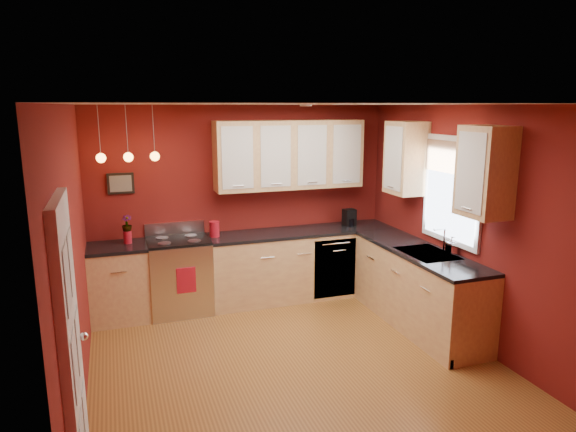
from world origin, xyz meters
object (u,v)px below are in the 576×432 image
object	(u,v)px
red_canister	(214,229)
coffee_maker	(349,218)
sink	(427,255)
soap_pump	(452,246)
gas_range	(180,275)

from	to	relation	value
red_canister	coffee_maker	size ratio (longest dim) A/B	0.85
sink	red_canister	distance (m)	2.65
sink	red_canister	size ratio (longest dim) A/B	3.51
coffee_maker	soap_pump	distance (m)	1.73
gas_range	coffee_maker	world-z (taller)	coffee_maker
gas_range	soap_pump	world-z (taller)	soap_pump
red_canister	soap_pump	bearing A→B (deg)	-35.53
coffee_maker	soap_pump	world-z (taller)	coffee_maker
coffee_maker	sink	bearing A→B (deg)	-86.92
gas_range	coffee_maker	xyz separation A→B (m)	(2.37, 0.02, 0.57)
sink	red_canister	bearing A→B (deg)	144.44
sink	coffee_maker	distance (m)	1.55
gas_range	red_canister	distance (m)	0.73
coffee_maker	soap_pump	size ratio (longest dim) A/B	1.09
gas_range	soap_pump	distance (m)	3.32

